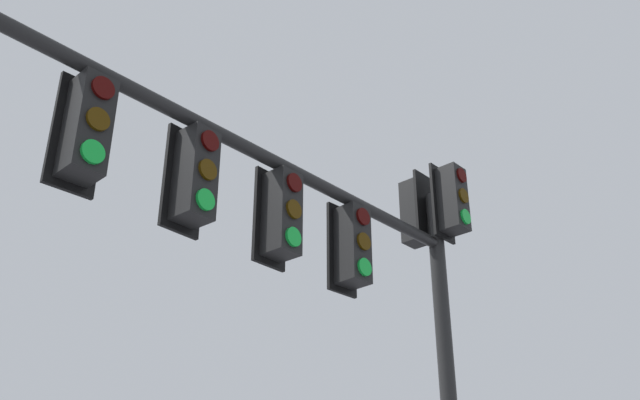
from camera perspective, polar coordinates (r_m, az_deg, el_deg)
The scene contains 1 object.
signal_mast_assembly at distance 7.98m, azimuth 2.15°, elevation -4.62°, with size 6.42×2.10×6.65m.
Camera 1 is at (7.40, 2.66, 1.88)m, focal length 40.94 mm.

